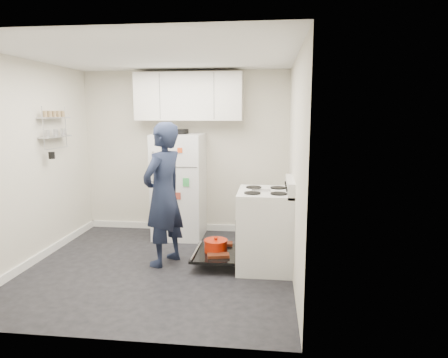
# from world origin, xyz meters

# --- Properties ---
(room) EXTENTS (3.21, 3.21, 2.51)m
(room) POSITION_xyz_m (-0.03, 0.03, 1.21)
(room) COLOR black
(room) RESTS_ON ground
(electric_range) EXTENTS (0.66, 0.76, 1.10)m
(electric_range) POSITION_xyz_m (1.26, 0.15, 0.47)
(electric_range) COLOR silver
(electric_range) RESTS_ON ground
(open_oven_door) EXTENTS (0.55, 0.70, 0.23)m
(open_oven_door) POSITION_xyz_m (0.67, 0.16, 0.19)
(open_oven_door) COLOR black
(open_oven_door) RESTS_ON ground
(refrigerator) EXTENTS (0.72, 0.74, 1.63)m
(refrigerator) POSITION_xyz_m (-0.03, 1.25, 0.78)
(refrigerator) COLOR silver
(refrigerator) RESTS_ON ground
(upper_cabinets) EXTENTS (1.60, 0.33, 0.70)m
(upper_cabinets) POSITION_xyz_m (0.10, 1.43, 2.10)
(upper_cabinets) COLOR silver
(upper_cabinets) RESTS_ON room
(wall_shelf_rack) EXTENTS (0.14, 0.60, 0.61)m
(wall_shelf_rack) POSITION_xyz_m (-1.52, 0.49, 1.68)
(wall_shelf_rack) COLOR #B2B2B7
(wall_shelf_rack) RESTS_ON room
(person) EXTENTS (0.64, 0.76, 1.76)m
(person) POSITION_xyz_m (0.03, 0.13, 0.88)
(person) COLOR #181F36
(person) RESTS_ON ground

